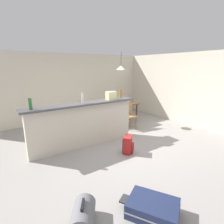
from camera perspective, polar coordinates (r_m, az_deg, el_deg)
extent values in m
cube|color=gray|center=(4.85, 2.62, -10.68)|extent=(13.00, 13.00, 0.05)
cube|color=beige|center=(7.11, -12.29, 7.80)|extent=(6.60, 0.10, 2.50)
cube|color=beige|center=(6.89, 22.06, 6.89)|extent=(0.10, 6.00, 2.50)
cube|color=beige|center=(4.66, -8.92, -4.32)|extent=(2.80, 0.20, 1.10)
cube|color=#4C4C51|center=(4.51, -9.20, 2.61)|extent=(2.96, 0.40, 0.05)
cylinder|color=#2D6B38|center=(4.08, -24.78, 2.36)|extent=(0.07, 0.07, 0.25)
cylinder|color=silver|center=(4.45, -9.45, 4.44)|extent=(0.06, 0.06, 0.25)
cylinder|color=#9E661E|center=(5.17, 2.80, 6.05)|extent=(0.06, 0.06, 0.26)
cube|color=beige|center=(4.88, -0.32, 5.31)|extent=(0.26, 0.18, 0.22)
cube|color=#4C331E|center=(6.42, 2.70, 2.64)|extent=(1.10, 0.80, 0.04)
cylinder|color=#4C331E|center=(5.97, 0.85, -1.93)|extent=(0.06, 0.06, 0.70)
cylinder|color=#4C331E|center=(6.56, 7.88, -0.55)|extent=(0.06, 0.06, 0.70)
cylinder|color=#4C331E|center=(6.51, -2.59, -0.53)|extent=(0.06, 0.06, 0.70)
cylinder|color=#4C331E|center=(7.06, 4.19, 0.62)|extent=(0.06, 0.06, 0.70)
cube|color=#9E754C|center=(5.93, 5.67, -1.31)|extent=(0.43, 0.43, 0.04)
cube|color=#9E754C|center=(6.01, 4.75, 1.48)|extent=(0.40, 0.07, 0.48)
cylinder|color=#9E754C|center=(5.78, 5.22, -4.05)|extent=(0.04, 0.04, 0.41)
cylinder|color=#9E754C|center=(5.96, 7.76, -3.55)|extent=(0.04, 0.04, 0.41)
cylinder|color=#9E754C|center=(6.03, 3.50, -3.21)|extent=(0.04, 0.04, 0.41)
cylinder|color=#9E754C|center=(6.20, 5.99, -2.76)|extent=(0.04, 0.04, 0.41)
cylinder|color=black|center=(6.24, 2.94, 16.59)|extent=(0.01, 0.01, 0.46)
cone|color=white|center=(6.24, 2.91, 14.01)|extent=(0.34, 0.34, 0.14)
sphere|color=white|center=(6.24, 2.90, 13.27)|extent=(0.07, 0.07, 0.07)
cube|color=#1E284C|center=(2.88, 13.00, -27.93)|extent=(0.76, 0.83, 0.22)
cube|color=gray|center=(2.88, 13.00, -27.93)|extent=(0.78, 0.85, 0.02)
cube|color=#2D2D33|center=(2.95, 4.34, -26.18)|extent=(0.23, 0.21, 0.02)
cylinder|color=slate|center=(2.70, -9.26, -29.99)|extent=(0.51, 0.57, 0.30)
cube|color=black|center=(2.58, -9.43, -27.29)|extent=(0.13, 0.18, 0.04)
cube|color=red|center=(4.35, 5.05, -10.39)|extent=(0.33, 0.32, 0.42)
cube|color=maroon|center=(4.37, 6.49, -11.39)|extent=(0.20, 0.19, 0.19)
cube|color=black|center=(4.31, 3.56, -10.91)|extent=(0.04, 0.04, 0.36)
cube|color=black|center=(4.43, 3.90, -10.15)|extent=(0.04, 0.04, 0.36)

